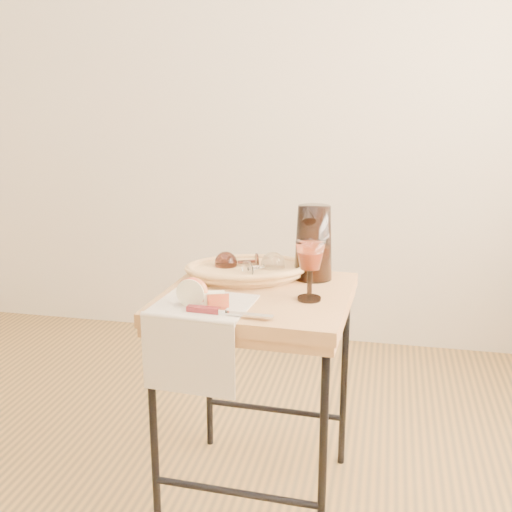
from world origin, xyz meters
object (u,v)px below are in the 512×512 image
(side_table, at_px, (257,397))
(wine_goblet, at_px, (310,271))
(goblet_lying_b, at_px, (262,266))
(tea_towel, at_px, (203,305))
(pitcher, at_px, (314,243))
(bread_basket, at_px, (248,272))
(apple_half, at_px, (193,291))
(table_knife, at_px, (226,311))
(goblet_lying_a, at_px, (239,262))

(side_table, relative_size, wine_goblet, 3.96)
(side_table, bearing_deg, wine_goblet, -15.01)
(side_table, height_order, goblet_lying_b, goblet_lying_b)
(tea_towel, xyz_separation_m, pitcher, (0.28, 0.34, 0.12))
(tea_towel, distance_m, pitcher, 0.46)
(tea_towel, relative_size, bread_basket, 0.75)
(pitcher, bearing_deg, apple_half, -144.02)
(bread_basket, relative_size, apple_half, 4.07)
(tea_towel, distance_m, table_knife, 0.11)
(pitcher, distance_m, wine_goblet, 0.23)
(bread_basket, xyz_separation_m, goblet_lying_a, (-0.03, 0.02, 0.03))
(table_knife, bearing_deg, apple_half, 155.97)
(wine_goblet, distance_m, apple_half, 0.35)
(pitcher, distance_m, table_knife, 0.47)
(side_table, bearing_deg, tea_towel, -127.97)
(goblet_lying_b, relative_size, apple_half, 1.44)
(tea_towel, height_order, pitcher, pitcher)
(side_table, bearing_deg, table_knife, -99.36)
(goblet_lying_a, height_order, pitcher, pitcher)
(side_table, height_order, tea_towel, tea_towel)
(bread_basket, bearing_deg, pitcher, -6.74)
(pitcher, relative_size, apple_half, 3.16)
(goblet_lying_b, height_order, wine_goblet, wine_goblet)
(wine_goblet, xyz_separation_m, table_knife, (-0.21, -0.19, -0.08))
(bread_basket, bearing_deg, side_table, -84.49)
(side_table, distance_m, goblet_lying_b, 0.43)
(goblet_lying_a, bearing_deg, apple_half, 57.54)
(bread_basket, relative_size, table_knife, 1.51)
(bread_basket, xyz_separation_m, wine_goblet, (0.23, -0.18, 0.07))
(goblet_lying_a, relative_size, wine_goblet, 0.68)
(goblet_lying_b, bearing_deg, table_knife, -145.03)
(bread_basket, xyz_separation_m, apple_half, (-0.09, -0.31, 0.02))
(pitcher, height_order, table_knife, pitcher)
(goblet_lying_a, xyz_separation_m, wine_goblet, (0.26, -0.19, 0.04))
(wine_goblet, bearing_deg, goblet_lying_a, 143.74)
(bread_basket, distance_m, pitcher, 0.24)
(goblet_lying_a, bearing_deg, pitcher, 164.99)
(goblet_lying_a, distance_m, goblet_lying_b, 0.10)
(side_table, height_order, apple_half, apple_half)
(bread_basket, bearing_deg, goblet_lying_a, 133.86)
(wine_goblet, distance_m, table_knife, 0.29)
(tea_towel, height_order, wine_goblet, wine_goblet)
(tea_towel, relative_size, apple_half, 3.03)
(side_table, distance_m, table_knife, 0.45)
(side_table, xyz_separation_m, apple_half, (-0.15, -0.18, 0.41))
(goblet_lying_a, xyz_separation_m, pitcher, (0.24, 0.03, 0.07))
(tea_towel, relative_size, goblet_lying_b, 2.10)
(goblet_lying_b, height_order, pitcher, pitcher)
(goblet_lying_b, bearing_deg, wine_goblet, -91.10)
(side_table, distance_m, tea_towel, 0.42)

